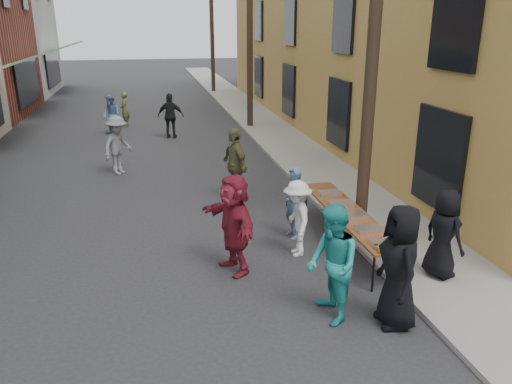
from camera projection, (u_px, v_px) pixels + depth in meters
name	position (u px, v px, depth m)	size (l,w,h in m)	color
ground	(172.00, 336.00, 7.45)	(120.00, 120.00, 0.00)	#28282B
sidewalk	(265.00, 126.00, 22.31)	(2.20, 60.00, 0.10)	gray
building_ochre	(412.00, 8.00, 21.02)	(10.00, 28.00, 10.00)	#AD963E
utility_pole_near	(375.00, 19.00, 9.64)	(0.26, 0.26, 9.00)	#2D2116
utility_pole_mid	(250.00, 21.00, 20.73)	(0.26, 0.26, 9.00)	#2D2116
utility_pole_far	(212.00, 21.00, 31.82)	(0.26, 0.26, 9.00)	#2D2116
serving_table	(348.00, 214.00, 10.26)	(0.70, 4.00, 0.75)	maroon
catering_tray_sausage	(385.00, 243.00, 8.71)	(0.50, 0.33, 0.08)	maroon
catering_tray_foil_b	(369.00, 229.00, 9.31)	(0.50, 0.33, 0.08)	#B2B2B7
catering_tray_buns	(354.00, 215.00, 9.96)	(0.50, 0.33, 0.08)	tan
catering_tray_foil_d	(341.00, 204.00, 10.60)	(0.50, 0.33, 0.08)	#B2B2B7
catering_tray_buns_end	(330.00, 193.00, 11.25)	(0.50, 0.33, 0.08)	tan
condiment_jar_a	(381.00, 252.00, 8.39)	(0.07, 0.07, 0.08)	#A57F26
condiment_jar_b	(378.00, 249.00, 8.48)	(0.07, 0.07, 0.08)	#A57F26
condiment_jar_c	(376.00, 247.00, 8.57)	(0.07, 0.07, 0.08)	#A57F26
cup_stack	(402.00, 247.00, 8.51)	(0.08, 0.08, 0.12)	tan
guest_front_a	(399.00, 267.00, 7.47)	(0.95, 0.62, 1.95)	black
guest_front_b	(293.00, 203.00, 10.65)	(0.58, 0.38, 1.58)	#4C6C93
guest_front_c	(332.00, 265.00, 7.60)	(0.92, 0.72, 1.89)	teal
guest_front_d	(297.00, 219.00, 9.84)	(1.00, 0.58, 1.55)	white
guest_front_e	(235.00, 165.00, 12.86)	(1.12, 0.47, 1.92)	#65683C
guest_queue_back	(234.00, 224.00, 9.14)	(1.75, 0.56, 1.89)	maroon
server	(444.00, 234.00, 8.79)	(0.80, 0.52, 1.63)	black
passerby_left	(118.00, 145.00, 15.16)	(1.16, 0.67, 1.79)	gray
passerby_mid	(171.00, 116.00, 19.90)	(1.05, 0.44, 1.79)	black
passerby_right	(125.00, 110.00, 22.11)	(0.56, 0.37, 1.54)	#60643A
passerby_far	(111.00, 115.00, 20.44)	(0.80, 0.63, 1.65)	#5582A6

